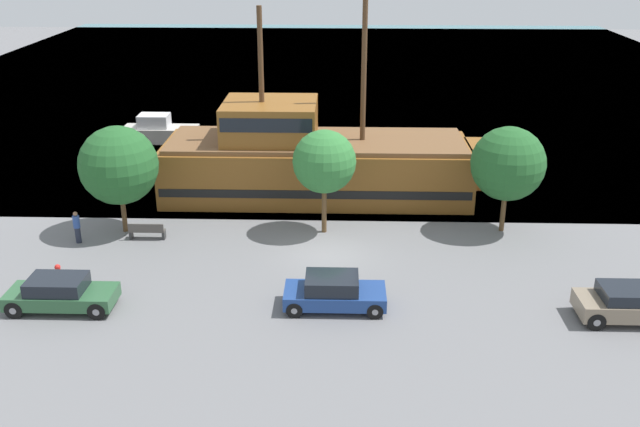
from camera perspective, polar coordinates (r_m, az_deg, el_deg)
ground_plane at (r=33.17m, az=0.55°, el=-3.22°), size 160.00×160.00×0.00m
water_surface at (r=75.36m, az=1.31°, el=11.13°), size 80.00×80.00×0.00m
pirate_ship at (r=39.76m, az=-0.55°, el=4.22°), size 18.14×5.71×11.62m
moored_boat_dockside at (r=51.93m, az=-12.73°, el=6.45°), size 5.24×1.99×1.91m
parked_car_curb_front at (r=28.35m, az=1.12°, el=-6.32°), size 4.02×1.86×1.38m
parked_car_curb_mid at (r=30.05m, az=-20.05°, el=-6.03°), size 4.23×1.77×1.36m
parked_car_curb_rear at (r=29.95m, az=23.49°, el=-6.63°), size 3.96×1.84×1.38m
fire_hydrant at (r=32.52m, az=-20.21°, el=-4.41°), size 0.42×0.25×0.76m
bench_promenade_east at (r=35.50m, az=-13.70°, el=-1.36°), size 1.73×0.45×0.85m
pedestrian_walking_near at (r=35.93m, az=-18.86°, el=-1.04°), size 0.32×0.32×1.59m
tree_row_east at (r=35.72m, az=-15.81°, el=3.72°), size 3.82×3.82×5.35m
tree_row_mideast at (r=34.23m, az=0.35°, el=4.16°), size 3.07×3.07×5.20m
tree_row_midwest at (r=35.62m, az=14.81°, el=3.86°), size 3.60×3.60×5.30m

